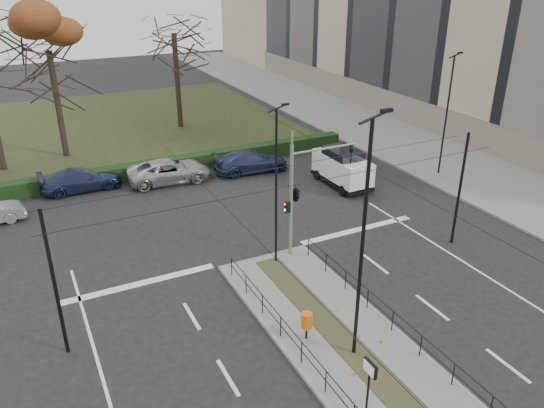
{
  "coord_description": "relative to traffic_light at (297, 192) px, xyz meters",
  "views": [
    {
      "loc": [
        -9.78,
        -15.7,
        13.45
      ],
      "look_at": [
        0.95,
        5.82,
        2.42
      ],
      "focal_mm": 35.0,
      "sensor_mm": 36.0,
      "label": 1
    }
  ],
  "objects": [
    {
      "name": "streetlamp_median_near",
      "position": [
        -1.65,
        -7.51,
        1.36
      ],
      "size": [
        0.77,
        0.16,
        9.22
      ],
      "color": "black",
      "rests_on": "median_island"
    },
    {
      "name": "median_island",
      "position": [
        -1.64,
        -7.0,
        -3.39
      ],
      "size": [
        4.4,
        15.0,
        0.14
      ],
      "primitive_type": "cube",
      "color": "slate",
      "rests_on": "ground"
    },
    {
      "name": "parked_car_fifth",
      "position": [
        2.8,
        11.64,
        -2.71
      ],
      "size": [
        5.33,
        2.5,
        1.5
      ],
      "primitive_type": "imported",
      "rotation": [
        0.0,
        0.0,
        1.49
      ],
      "color": "#1E2947",
      "rests_on": "ground"
    },
    {
      "name": "park",
      "position": [
        -7.64,
        27.5,
        -3.41
      ],
      "size": [
        38.0,
        26.0,
        0.1
      ],
      "primitive_type": "cube",
      "color": "black",
      "rests_on": "ground"
    },
    {
      "name": "sidewalk_east",
      "position": [
        16.36,
        17.5,
        -3.39
      ],
      "size": [
        8.0,
        90.0,
        0.14
      ],
      "primitive_type": "cube",
      "color": "slate",
      "rests_on": "ground"
    },
    {
      "name": "parked_car_fourth",
      "position": [
        -2.83,
        12.35,
        -2.7
      ],
      "size": [
        5.63,
        2.88,
        1.52
      ],
      "primitive_type": "imported",
      "rotation": [
        0.0,
        0.0,
        1.5
      ],
      "color": "#9E9FA5",
      "rests_on": "ground"
    },
    {
      "name": "bare_tree_near",
      "position": [
        -8.4,
        20.72,
        3.77
      ],
      "size": [
        7.7,
        7.7,
        10.23
      ],
      "color": "black",
      "rests_on": "park"
    },
    {
      "name": "parked_car_third",
      "position": [
        -8.36,
        13.5,
        -2.74
      ],
      "size": [
        5.0,
        2.06,
        1.45
      ],
      "primitive_type": "imported",
      "rotation": [
        0.0,
        0.0,
        1.58
      ],
      "color": "#1E2947",
      "rests_on": "ground"
    },
    {
      "name": "median_railing",
      "position": [
        -1.64,
        -7.1,
        -2.49
      ],
      "size": [
        4.14,
        13.24,
        0.92
      ],
      "color": "black",
      "rests_on": "median_island"
    },
    {
      "name": "white_van",
      "position": [
        7.15,
        6.75,
        -2.19
      ],
      "size": [
        2.16,
        4.64,
        2.46
      ],
      "color": "silver",
      "rests_on": "ground"
    },
    {
      "name": "streetlamp_sidewalk",
      "position": [
        14.21,
        5.31,
        0.8
      ],
      "size": [
        0.68,
        0.14,
        8.11
      ],
      "color": "black",
      "rests_on": "sidewalk_east"
    },
    {
      "name": "catenary",
      "position": [
        -1.64,
        -2.88,
        -0.04
      ],
      "size": [
        20.0,
        34.0,
        6.0
      ],
      "color": "black",
      "rests_on": "ground"
    },
    {
      "name": "traffic_light",
      "position": [
        0.0,
        0.0,
        0.0
      ],
      "size": [
        3.94,
        2.18,
        5.71
      ],
      "color": "slate",
      "rests_on": "median_island"
    },
    {
      "name": "litter_bin",
      "position": [
        -2.86,
        -6.0,
        -2.51
      ],
      "size": [
        0.45,
        0.45,
        1.15
      ],
      "color": "black",
      "rests_on": "median_island"
    },
    {
      "name": "bare_tree_center",
      "position": [
        1.68,
        24.27,
        4.01
      ],
      "size": [
        6.46,
        6.46,
        10.58
      ],
      "color": "black",
      "rests_on": "park"
    },
    {
      "name": "streetlamp_median_far",
      "position": [
        -1.25,
        -0.27,
        0.62
      ],
      "size": [
        0.65,
        0.13,
        7.75
      ],
      "color": "black",
      "rests_on": "median_island"
    },
    {
      "name": "info_panel",
      "position": [
        -3.15,
        -10.3,
        -1.53
      ],
      "size": [
        0.13,
        0.6,
        2.29
      ],
      "color": "black",
      "rests_on": "median_island"
    },
    {
      "name": "ground",
      "position": [
        -1.64,
        -4.5,
        -3.46
      ],
      "size": [
        140.0,
        140.0,
        0.0
      ],
      "primitive_type": "plane",
      "color": "black",
      "rests_on": "ground"
    },
    {
      "name": "hedge",
      "position": [
        -7.64,
        14.1,
        -2.96
      ],
      "size": [
        38.0,
        1.0,
        1.0
      ],
      "primitive_type": "cube",
      "color": "black",
      "rests_on": "ground"
    }
  ]
}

